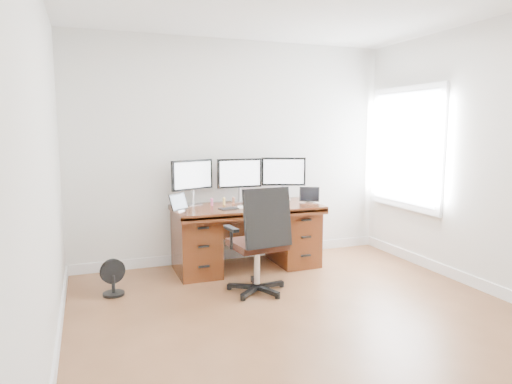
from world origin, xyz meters
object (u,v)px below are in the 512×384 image
object	(u,v)px
floor_fan	(113,278)
monitor_center	(240,175)
desk	(246,234)
office_chair	(259,259)
keyboard	(252,207)

from	to	relation	value
floor_fan	monitor_center	xyz separation A→B (m)	(1.54, 0.64, 0.91)
monitor_center	desk	bearing A→B (deg)	-89.21
desk	monitor_center	world-z (taller)	monitor_center
desk	office_chair	size ratio (longest dim) A/B	1.57
desk	office_chair	distance (m)	0.87
monitor_center	keyboard	world-z (taller)	monitor_center
desk	keyboard	size ratio (longest dim) A/B	5.49
floor_fan	monitor_center	bearing A→B (deg)	3.01
office_chair	monitor_center	size ratio (longest dim) A/B	1.97
desk	office_chair	world-z (taller)	office_chair
floor_fan	desk	bearing A→B (deg)	-4.94
monitor_center	keyboard	distance (m)	0.53
desk	floor_fan	size ratio (longest dim) A/B	4.70
keyboard	floor_fan	bearing A→B (deg)	-158.93
office_chair	desk	bearing A→B (deg)	73.64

